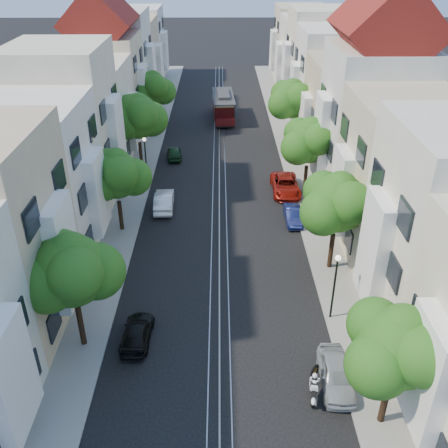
{
  "coord_description": "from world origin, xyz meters",
  "views": [
    {
      "loc": [
        0.07,
        -17.9,
        18.82
      ],
      "look_at": [
        0.32,
        11.01,
        2.2
      ],
      "focal_mm": 40.0,
      "sensor_mm": 36.0,
      "label": 1
    }
  ],
  "objects_px": {
    "parked_car_e_far": "(286,185)",
    "parked_car_w_near": "(137,333)",
    "tree_e_d": "(292,100)",
    "tree_w_c": "(138,117)",
    "lamp_east": "(335,278)",
    "parked_car_w_mid": "(164,201)",
    "lamp_west": "(145,154)",
    "parked_car_e_near": "(336,374)",
    "sportbike_rider": "(314,385)",
    "cable_car": "(223,105)",
    "tree_w_b": "(117,176)",
    "tree_e_a": "(399,349)",
    "parked_car_w_far": "(174,153)",
    "tree_w_a": "(72,272)",
    "tree_e_c": "(309,142)",
    "parked_car_e_mid": "(293,215)",
    "tree_e_b": "(338,204)",
    "tree_w_d": "(153,90)"
  },
  "relations": [
    {
      "from": "parked_car_e_far",
      "to": "parked_car_w_near",
      "type": "height_order",
      "value": "parked_car_e_far"
    },
    {
      "from": "tree_e_d",
      "to": "parked_car_w_near",
      "type": "distance_m",
      "value": 31.25
    },
    {
      "from": "tree_e_d",
      "to": "tree_w_c",
      "type": "distance_m",
      "value": 15.6
    },
    {
      "from": "lamp_east",
      "to": "parked_car_w_mid",
      "type": "bearing_deg",
      "value": 128.55
    },
    {
      "from": "lamp_west",
      "to": "parked_car_e_far",
      "type": "height_order",
      "value": "lamp_west"
    },
    {
      "from": "tree_e_d",
      "to": "parked_car_e_near",
      "type": "relative_size",
      "value": 1.82
    },
    {
      "from": "sportbike_rider",
      "to": "lamp_west",
      "type": "bearing_deg",
      "value": 124.92
    },
    {
      "from": "lamp_east",
      "to": "cable_car",
      "type": "height_order",
      "value": "lamp_east"
    },
    {
      "from": "tree_w_b",
      "to": "lamp_east",
      "type": "height_order",
      "value": "tree_w_b"
    },
    {
      "from": "tree_w_b",
      "to": "tree_e_a",
      "type": "bearing_deg",
      "value": -49.73
    },
    {
      "from": "parked_car_e_far",
      "to": "parked_car_e_near",
      "type": "bearing_deg",
      "value": -90.42
    },
    {
      "from": "sportbike_rider",
      "to": "parked_car_w_far",
      "type": "height_order",
      "value": "sportbike_rider"
    },
    {
      "from": "lamp_west",
      "to": "parked_car_w_mid",
      "type": "relative_size",
      "value": 1.01
    },
    {
      "from": "tree_w_a",
      "to": "tree_e_c",
      "type": "bearing_deg",
      "value": 51.34
    },
    {
      "from": "tree_e_c",
      "to": "cable_car",
      "type": "xyz_separation_m",
      "value": [
        -6.76,
        19.99,
        -2.87
      ]
    },
    {
      "from": "tree_w_c",
      "to": "lamp_east",
      "type": "distance_m",
      "value": 25.01
    },
    {
      "from": "tree_e_a",
      "to": "tree_e_d",
      "type": "height_order",
      "value": "tree_e_d"
    },
    {
      "from": "tree_w_c",
      "to": "parked_car_e_mid",
      "type": "relative_size",
      "value": 2.13
    },
    {
      "from": "tree_w_b",
      "to": "sportbike_rider",
      "type": "height_order",
      "value": "tree_w_b"
    },
    {
      "from": "sportbike_rider",
      "to": "parked_car_w_near",
      "type": "height_order",
      "value": "sportbike_rider"
    },
    {
      "from": "lamp_east",
      "to": "tree_e_b",
      "type": "bearing_deg",
      "value": 79.07
    },
    {
      "from": "tree_w_a",
      "to": "parked_car_w_far",
      "type": "relative_size",
      "value": 2.01
    },
    {
      "from": "sportbike_rider",
      "to": "parked_car_e_mid",
      "type": "bearing_deg",
      "value": 96.41
    },
    {
      "from": "parked_car_e_near",
      "to": "parked_car_w_mid",
      "type": "bearing_deg",
      "value": 120.4
    },
    {
      "from": "tree_e_c",
      "to": "parked_car_w_near",
      "type": "height_order",
      "value": "tree_e_c"
    },
    {
      "from": "tree_w_b",
      "to": "tree_e_c",
      "type": "bearing_deg",
      "value": 22.62
    },
    {
      "from": "tree_e_a",
      "to": "tree_w_d",
      "type": "height_order",
      "value": "tree_w_d"
    },
    {
      "from": "tree_e_c",
      "to": "tree_e_d",
      "type": "relative_size",
      "value": 0.95
    },
    {
      "from": "tree_e_a",
      "to": "lamp_east",
      "type": "distance_m",
      "value": 7.26
    },
    {
      "from": "tree_w_c",
      "to": "sportbike_rider",
      "type": "relative_size",
      "value": 3.88
    },
    {
      "from": "lamp_west",
      "to": "parked_car_w_near",
      "type": "distance_m",
      "value": 19.92
    },
    {
      "from": "tree_e_b",
      "to": "tree_w_c",
      "type": "relative_size",
      "value": 0.94
    },
    {
      "from": "parked_car_w_mid",
      "to": "tree_w_b",
      "type": "bearing_deg",
      "value": 49.35
    },
    {
      "from": "sportbike_rider",
      "to": "parked_car_e_far",
      "type": "bearing_deg",
      "value": 97.35
    },
    {
      "from": "parked_car_e_far",
      "to": "cable_car",
      "type": "bearing_deg",
      "value": 104.03
    },
    {
      "from": "parked_car_w_mid",
      "to": "lamp_west",
      "type": "bearing_deg",
      "value": -69.65
    },
    {
      "from": "tree_w_b",
      "to": "tree_w_c",
      "type": "bearing_deg",
      "value": 90.0
    },
    {
      "from": "tree_w_b",
      "to": "parked_car_e_near",
      "type": "distance_m",
      "value": 19.87
    },
    {
      "from": "tree_e_a",
      "to": "tree_e_b",
      "type": "distance_m",
      "value": 12.0
    },
    {
      "from": "tree_e_a",
      "to": "tree_w_d",
      "type": "bearing_deg",
      "value": 110.27
    },
    {
      "from": "parked_car_e_near",
      "to": "parked_car_w_far",
      "type": "xyz_separation_m",
      "value": [
        -10.0,
        28.68,
        -0.08
      ]
    },
    {
      "from": "tree_e_a",
      "to": "parked_car_e_near",
      "type": "height_order",
      "value": "tree_e_a"
    },
    {
      "from": "tree_e_a",
      "to": "parked_car_w_far",
      "type": "bearing_deg",
      "value": 110.67
    },
    {
      "from": "parked_car_w_mid",
      "to": "parked_car_w_far",
      "type": "relative_size",
      "value": 1.24
    },
    {
      "from": "lamp_east",
      "to": "parked_car_e_near",
      "type": "distance_m",
      "value": 5.33
    },
    {
      "from": "tree_e_b",
      "to": "parked_car_w_mid",
      "type": "relative_size",
      "value": 1.63
    },
    {
      "from": "tree_e_b",
      "to": "sportbike_rider",
      "type": "height_order",
      "value": "tree_e_b"
    },
    {
      "from": "tree_w_c",
      "to": "parked_car_e_near",
      "type": "distance_m",
      "value": 29.09
    },
    {
      "from": "sportbike_rider",
      "to": "parked_car_e_near",
      "type": "distance_m",
      "value": 1.44
    },
    {
      "from": "tree_w_a",
      "to": "parked_car_w_far",
      "type": "xyz_separation_m",
      "value": [
        2.74,
        25.91,
        -4.17
      ]
    }
  ]
}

